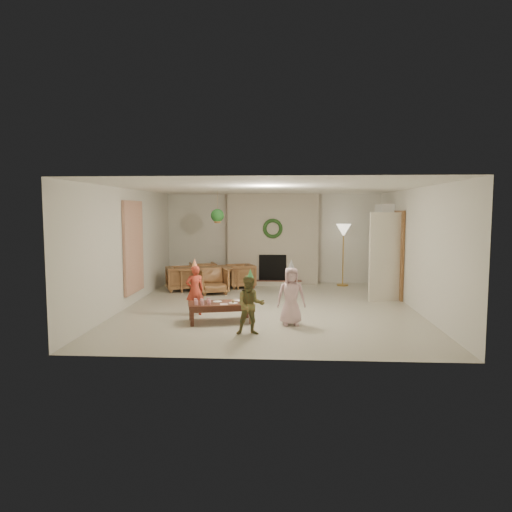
# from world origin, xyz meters

# --- Properties ---
(floor) EXTENTS (7.00, 7.00, 0.00)m
(floor) POSITION_xyz_m (0.00, 0.00, 0.00)
(floor) COLOR #B7B29E
(floor) RESTS_ON ground
(ceiling) EXTENTS (7.00, 7.00, 0.00)m
(ceiling) POSITION_xyz_m (0.00, 0.00, 2.50)
(ceiling) COLOR white
(ceiling) RESTS_ON wall_back
(wall_back) EXTENTS (7.00, 0.00, 7.00)m
(wall_back) POSITION_xyz_m (0.00, 3.50, 1.25)
(wall_back) COLOR silver
(wall_back) RESTS_ON floor
(wall_front) EXTENTS (7.00, 0.00, 7.00)m
(wall_front) POSITION_xyz_m (0.00, -3.50, 1.25)
(wall_front) COLOR silver
(wall_front) RESTS_ON floor
(wall_left) EXTENTS (0.00, 7.00, 7.00)m
(wall_left) POSITION_xyz_m (-3.00, 0.00, 1.25)
(wall_left) COLOR silver
(wall_left) RESTS_ON floor
(wall_right) EXTENTS (0.00, 7.00, 7.00)m
(wall_right) POSITION_xyz_m (3.00, 0.00, 1.25)
(wall_right) COLOR silver
(wall_right) RESTS_ON floor
(fireplace_mass) EXTENTS (2.50, 0.40, 2.50)m
(fireplace_mass) POSITION_xyz_m (0.00, 3.30, 1.25)
(fireplace_mass) COLOR #551816
(fireplace_mass) RESTS_ON floor
(fireplace_hearth) EXTENTS (1.60, 0.30, 0.12)m
(fireplace_hearth) POSITION_xyz_m (0.00, 2.95, 0.06)
(fireplace_hearth) COLOR #5C2119
(fireplace_hearth) RESTS_ON floor
(fireplace_firebox) EXTENTS (0.75, 0.12, 0.75)m
(fireplace_firebox) POSITION_xyz_m (0.00, 3.12, 0.45)
(fireplace_firebox) COLOR black
(fireplace_firebox) RESTS_ON floor
(fireplace_wreath) EXTENTS (0.54, 0.10, 0.54)m
(fireplace_wreath) POSITION_xyz_m (0.00, 3.07, 1.55)
(fireplace_wreath) COLOR #1C4219
(fireplace_wreath) RESTS_ON fireplace_mass
(floor_lamp_base) EXTENTS (0.31, 0.31, 0.03)m
(floor_lamp_base) POSITION_xyz_m (1.92, 3.00, 0.02)
(floor_lamp_base) COLOR gold
(floor_lamp_base) RESTS_ON floor
(floor_lamp_post) EXTENTS (0.03, 0.03, 1.51)m
(floor_lamp_post) POSITION_xyz_m (1.92, 3.00, 0.78)
(floor_lamp_post) COLOR gold
(floor_lamp_post) RESTS_ON floor
(floor_lamp_shade) EXTENTS (0.40, 0.40, 0.34)m
(floor_lamp_shade) POSITION_xyz_m (1.92, 3.00, 1.51)
(floor_lamp_shade) COLOR beige
(floor_lamp_shade) RESTS_ON floor_lamp_post
(bookshelf_carcass) EXTENTS (0.30, 1.00, 2.20)m
(bookshelf_carcass) POSITION_xyz_m (2.84, 2.30, 1.10)
(bookshelf_carcass) COLOR white
(bookshelf_carcass) RESTS_ON floor
(bookshelf_shelf_a) EXTENTS (0.30, 0.92, 0.03)m
(bookshelf_shelf_a) POSITION_xyz_m (2.82, 2.30, 0.45)
(bookshelf_shelf_a) COLOR white
(bookshelf_shelf_a) RESTS_ON bookshelf_carcass
(bookshelf_shelf_b) EXTENTS (0.30, 0.92, 0.03)m
(bookshelf_shelf_b) POSITION_xyz_m (2.82, 2.30, 0.85)
(bookshelf_shelf_b) COLOR white
(bookshelf_shelf_b) RESTS_ON bookshelf_carcass
(bookshelf_shelf_c) EXTENTS (0.30, 0.92, 0.03)m
(bookshelf_shelf_c) POSITION_xyz_m (2.82, 2.30, 1.25)
(bookshelf_shelf_c) COLOR white
(bookshelf_shelf_c) RESTS_ON bookshelf_carcass
(bookshelf_shelf_d) EXTENTS (0.30, 0.92, 0.03)m
(bookshelf_shelf_d) POSITION_xyz_m (2.82, 2.30, 1.65)
(bookshelf_shelf_d) COLOR white
(bookshelf_shelf_d) RESTS_ON bookshelf_carcass
(books_row_lower) EXTENTS (0.20, 0.40, 0.24)m
(books_row_lower) POSITION_xyz_m (2.80, 2.15, 0.59)
(books_row_lower) COLOR #B73421
(books_row_lower) RESTS_ON bookshelf_shelf_a
(books_row_mid) EXTENTS (0.20, 0.44, 0.24)m
(books_row_mid) POSITION_xyz_m (2.80, 2.35, 0.99)
(books_row_mid) COLOR #245185
(books_row_mid) RESTS_ON bookshelf_shelf_b
(books_row_upper) EXTENTS (0.20, 0.36, 0.22)m
(books_row_upper) POSITION_xyz_m (2.80, 2.20, 1.38)
(books_row_upper) COLOR #A68723
(books_row_upper) RESTS_ON bookshelf_shelf_c
(door_frame) EXTENTS (0.05, 0.86, 2.04)m
(door_frame) POSITION_xyz_m (2.96, 1.20, 1.02)
(door_frame) COLOR brown
(door_frame) RESTS_ON floor
(door_leaf) EXTENTS (0.77, 0.32, 2.00)m
(door_leaf) POSITION_xyz_m (2.58, 0.82, 1.00)
(door_leaf) COLOR beige
(door_leaf) RESTS_ON floor
(curtain_panel) EXTENTS (0.06, 1.20, 2.00)m
(curtain_panel) POSITION_xyz_m (-2.96, 0.20, 1.25)
(curtain_panel) COLOR beige
(curtain_panel) RESTS_ON wall_left
(dining_table) EXTENTS (1.83, 1.40, 0.57)m
(dining_table) POSITION_xyz_m (-1.67, 2.20, 0.28)
(dining_table) COLOR brown
(dining_table) RESTS_ON floor
(dining_chair_near) EXTENTS (0.87, 0.88, 0.63)m
(dining_chair_near) POSITION_xyz_m (-1.42, 1.54, 0.31)
(dining_chair_near) COLOR brown
(dining_chair_near) RESTS_ON floor
(dining_chair_far) EXTENTS (0.87, 0.88, 0.63)m
(dining_chair_far) POSITION_xyz_m (-1.91, 2.87, 0.31)
(dining_chair_far) COLOR brown
(dining_chair_far) RESTS_ON floor
(dining_chair_left) EXTENTS (0.88, 0.87, 0.63)m
(dining_chair_left) POSITION_xyz_m (-2.33, 1.96, 0.31)
(dining_chair_left) COLOR brown
(dining_chair_left) RESTS_ON floor
(dining_chair_right) EXTENTS (0.88, 0.87, 0.63)m
(dining_chair_right) POSITION_xyz_m (-0.83, 2.51, 0.31)
(dining_chair_right) COLOR brown
(dining_chair_right) RESTS_ON floor
(hanging_plant_cord) EXTENTS (0.01, 0.01, 0.70)m
(hanging_plant_cord) POSITION_xyz_m (-1.30, 1.50, 2.15)
(hanging_plant_cord) COLOR tan
(hanging_plant_cord) RESTS_ON ceiling
(hanging_plant_pot) EXTENTS (0.16, 0.16, 0.12)m
(hanging_plant_pot) POSITION_xyz_m (-1.30, 1.50, 1.80)
(hanging_plant_pot) COLOR #9C6532
(hanging_plant_pot) RESTS_ON hanging_plant_cord
(hanging_plant_foliage) EXTENTS (0.32, 0.32, 0.32)m
(hanging_plant_foliage) POSITION_xyz_m (-1.30, 1.50, 1.92)
(hanging_plant_foliage) COLOR #1B521E
(hanging_plant_foliage) RESTS_ON hanging_plant_pot
(coffee_table_top) EXTENTS (1.27, 0.84, 0.05)m
(coffee_table_top) POSITION_xyz_m (-0.85, -1.36, 0.33)
(coffee_table_top) COLOR #4F271A
(coffee_table_top) RESTS_ON floor
(coffee_table_apron) EXTENTS (1.16, 0.73, 0.07)m
(coffee_table_apron) POSITION_xyz_m (-0.85, -1.36, 0.27)
(coffee_table_apron) COLOR #4F271A
(coffee_table_apron) RESTS_ON floor
(coffee_leg_fl) EXTENTS (0.08, 0.08, 0.30)m
(coffee_leg_fl) POSITION_xyz_m (-1.31, -1.72, 0.15)
(coffee_leg_fl) COLOR #4F271A
(coffee_leg_fl) RESTS_ON floor
(coffee_leg_fr) EXTENTS (0.08, 0.08, 0.30)m
(coffee_leg_fr) POSITION_xyz_m (-0.28, -1.47, 0.15)
(coffee_leg_fr) COLOR #4F271A
(coffee_leg_fr) RESTS_ON floor
(coffee_leg_bl) EXTENTS (0.08, 0.08, 0.30)m
(coffee_leg_bl) POSITION_xyz_m (-1.42, -1.26, 0.15)
(coffee_leg_bl) COLOR #4F271A
(coffee_leg_bl) RESTS_ON floor
(coffee_leg_br) EXTENTS (0.08, 0.08, 0.30)m
(coffee_leg_br) POSITION_xyz_m (-0.39, -1.01, 0.15)
(coffee_leg_br) COLOR #4F271A
(coffee_leg_br) RESTS_ON floor
(cup_a) EXTENTS (0.08, 0.08, 0.08)m
(cup_a) POSITION_xyz_m (-1.25, -1.60, 0.40)
(cup_a) COLOR white
(cup_a) RESTS_ON coffee_table_top
(cup_b) EXTENTS (0.08, 0.08, 0.08)m
(cup_b) POSITION_xyz_m (-1.29, -1.42, 0.40)
(cup_b) COLOR white
(cup_b) RESTS_ON coffee_table_top
(cup_c) EXTENTS (0.08, 0.08, 0.08)m
(cup_c) POSITION_xyz_m (-1.14, -1.62, 0.40)
(cup_c) COLOR white
(cup_c) RESTS_ON coffee_table_top
(cup_d) EXTENTS (0.08, 0.08, 0.08)m
(cup_d) POSITION_xyz_m (-1.18, -1.44, 0.40)
(cup_d) COLOR white
(cup_d) RESTS_ON coffee_table_top
(cup_e) EXTENTS (0.08, 0.08, 0.08)m
(cup_e) POSITION_xyz_m (-1.03, -1.52, 0.40)
(cup_e) COLOR white
(cup_e) RESTS_ON coffee_table_top
(cup_f) EXTENTS (0.08, 0.08, 0.08)m
(cup_f) POSITION_xyz_m (-1.07, -1.34, 0.40)
(cup_f) COLOR white
(cup_f) RESTS_ON coffee_table_top
(plate_a) EXTENTS (0.19, 0.19, 0.01)m
(plate_a) POSITION_xyz_m (-0.92, -1.27, 0.36)
(plate_a) COLOR white
(plate_a) RESTS_ON coffee_table_top
(plate_b) EXTENTS (0.19, 0.19, 0.01)m
(plate_b) POSITION_xyz_m (-0.61, -1.40, 0.36)
(plate_b) COLOR white
(plate_b) RESTS_ON coffee_table_top
(plate_c) EXTENTS (0.19, 0.19, 0.01)m
(plate_c) POSITION_xyz_m (-0.48, -1.18, 0.36)
(plate_c) COLOR white
(plate_c) RESTS_ON coffee_table_top
(food_scoop) EXTENTS (0.08, 0.08, 0.06)m
(food_scoop) POSITION_xyz_m (-0.61, -1.40, 0.40)
(food_scoop) COLOR tan
(food_scoop) RESTS_ON plate_b
(napkin_left) EXTENTS (0.16, 0.16, 0.01)m
(napkin_left) POSITION_xyz_m (-0.77, -1.51, 0.36)
(napkin_left) COLOR #DAA1AE
(napkin_left) RESTS_ON coffee_table_top
(napkin_right) EXTENTS (0.16, 0.16, 0.01)m
(napkin_right) POSITION_xyz_m (-0.58, -1.13, 0.36)
(napkin_right) COLOR #DAA1AE
(napkin_right) RESTS_ON coffee_table_top
(child_red) EXTENTS (0.42, 0.36, 0.98)m
(child_red) POSITION_xyz_m (-1.42, -0.83, 0.49)
(child_red) COLOR #C43C2A
(child_red) RESTS_ON floor
(party_hat_red) EXTENTS (0.14, 0.14, 0.19)m
(party_hat_red) POSITION_xyz_m (-1.42, -0.83, 1.02)
(party_hat_red) COLOR #F7CB52
(party_hat_red) RESTS_ON child_red
(child_plaid) EXTENTS (0.52, 0.43, 0.98)m
(child_plaid) POSITION_xyz_m (-0.24, -2.21, 0.49)
(child_plaid) COLOR brown
(child_plaid) RESTS_ON floor
(party_hat_plaid) EXTENTS (0.14, 0.14, 0.16)m
(party_hat_plaid) POSITION_xyz_m (-0.24, -2.21, 1.02)
(party_hat_plaid) COLOR #50BB66
(party_hat_plaid) RESTS_ON child_plaid
(child_pink) EXTENTS (0.54, 0.38, 1.04)m
(child_pink) POSITION_xyz_m (0.44, -1.51, 0.52)
(child_pink) COLOR beige
(child_pink) RESTS_ON floor
(party_hat_pink) EXTENTS (0.15, 0.15, 0.19)m
(party_hat_pink) POSITION_xyz_m (0.44, -1.51, 1.08)
(party_hat_pink) COLOR #B8B9BF
(party_hat_pink) RESTS_ON child_pink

